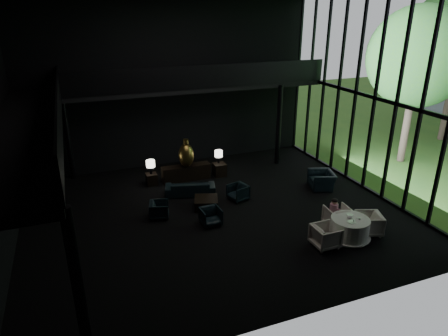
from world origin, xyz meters
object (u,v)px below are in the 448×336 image
object	(u,v)px
lounge_armchair_east	(238,192)
bronze_urn	(186,155)
sofa	(190,186)
dining_chair_west	(326,234)
side_table_right	(219,170)
dining_chair_north	(338,215)
table_lamp_left	(151,164)
lounge_armchair_west	(159,210)
lounge_armchair_south	(211,216)
dining_chair_east	(369,222)
side_table_left	(152,179)
dining_table	(349,230)
console	(186,173)
coffee_table	(206,203)
table_lamp_right	(219,154)
child	(334,207)
window_armchair	(322,177)

from	to	relation	value
lounge_armchair_east	bronze_urn	bearing A→B (deg)	-166.81
sofa	dining_chair_west	xyz separation A→B (m)	(3.04, -5.45, 0.05)
side_table_right	sofa	bearing A→B (deg)	-141.82
bronze_urn	dining_chair_north	bearing A→B (deg)	-56.56
table_lamp_left	lounge_armchair_west	world-z (taller)	table_lamp_left
lounge_armchair_south	dining_chair_east	xyz separation A→B (m)	(4.95, -2.57, 0.12)
bronze_urn	sofa	size ratio (longest dim) A/B	0.62
lounge_armchair_east	dining_chair_north	size ratio (longest dim) A/B	0.75
bronze_urn	side_table_left	distance (m)	1.90
dining_table	console	bearing A→B (deg)	119.05
bronze_urn	side_table_right	distance (m)	1.87
dining_chair_west	side_table_left	bearing A→B (deg)	31.67
side_table_left	dining_chair_north	world-z (taller)	dining_chair_north
lounge_armchair_east	coffee_table	xyz separation A→B (m)	(-1.45, -0.18, -0.15)
console	lounge_armchair_south	size ratio (longest dim) A/B	3.32
table_lamp_right	dining_chair_west	xyz separation A→B (m)	(1.17, -7.02, -0.60)
dining_chair_west	console	bearing A→B (deg)	21.46
table_lamp_right	child	bearing A→B (deg)	-69.67
dining_table	sofa	bearing A→B (deg)	127.69
lounge_armchair_east	dining_table	xyz separation A→B (m)	(2.41, -4.11, -0.02)
table_lamp_right	lounge_armchair_east	distance (m)	2.87
dining_chair_north	child	xyz separation A→B (m)	(-0.11, 0.11, 0.30)
coffee_table	child	size ratio (longest dim) A/B	1.43
child	dining_table	bearing A→B (deg)	91.08
table_lamp_right	child	xyz separation A→B (m)	(2.21, -5.96, -0.29)
table_lamp_left	side_table_right	xyz separation A→B (m)	(3.20, -0.13, -0.68)
child	bronze_urn	bearing A→B (deg)	-56.82
table_lamp_left	dining_table	xyz separation A→B (m)	(5.43, -6.92, -0.66)
lounge_armchair_south	dining_chair_west	bearing A→B (deg)	-43.81
side_table_right	dining_table	bearing A→B (deg)	-71.84
sofa	dining_chair_north	size ratio (longest dim) A/B	2.25
coffee_table	dining_chair_east	bearing A→B (deg)	-39.97
side_table_right	sofa	xyz separation A→B (m)	(-1.88, -1.48, 0.11)
coffee_table	dining_chair_north	distance (m)	5.04
console	side_table_right	size ratio (longest dim) A/B	3.66
lounge_armchair_east	window_armchair	bearing A→B (deg)	71.51
lounge_armchair_south	bronze_urn	bearing A→B (deg)	83.49
sofa	table_lamp_left	bearing A→B (deg)	-35.07
dining_chair_north	child	bearing A→B (deg)	-40.04
dining_table	dining_chair_north	world-z (taller)	dining_chair_north
coffee_table	bronze_urn	bearing A→B (deg)	89.40
bronze_urn	sofa	distance (m)	1.69
coffee_table	window_armchair	bearing A→B (deg)	-0.54
side_table_left	dining_table	xyz separation A→B (m)	(5.43, -6.93, 0.07)
console	dining_table	world-z (taller)	dining_table
lounge_armchair_east	table_lamp_right	bearing A→B (deg)	161.17
lounge_armchair_south	table_lamp_left	bearing A→B (deg)	104.32
lounge_armchair_west	window_armchair	xyz separation A→B (m)	(7.26, 0.08, 0.20)
coffee_table	child	bearing A→B (deg)	-38.06
bronze_urn	dining_chair_east	bearing A→B (deg)	-55.42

